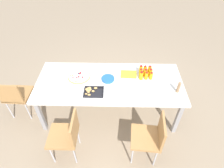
{
  "coord_description": "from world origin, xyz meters",
  "views": [
    {
      "loc": [
        -0.09,
        2.21,
        2.76
      ],
      "look_at": [
        -0.04,
        0.08,
        0.76
      ],
      "focal_mm": 30.38,
      "sensor_mm": 36.0,
      "label": 1
    }
  ],
  "objects_px": {
    "juice_bottle_8": "(141,76)",
    "plate_stack": "(108,79)",
    "party_table": "(109,84)",
    "juice_bottle_2": "(141,69)",
    "juice_bottle_1": "(145,70)",
    "juice_bottle_6": "(151,76)",
    "fruit_pizza": "(79,76)",
    "juice_bottle_7": "(146,76)",
    "chair_end": "(15,95)",
    "juice_bottle_0": "(150,70)",
    "napkin_stack": "(165,73)",
    "juice_bottle_5": "(141,73)",
    "chair_far_left": "(151,136)",
    "juice_bottle_4": "(145,73)",
    "chair_far_right": "(67,134)",
    "cardboard_tube": "(179,87)",
    "snack_tray": "(92,91)",
    "paper_folder": "(129,74)",
    "juice_bottle_3": "(150,73)"
  },
  "relations": [
    {
      "from": "chair_end",
      "to": "snack_tray",
      "type": "height_order",
      "value": "chair_end"
    },
    {
      "from": "juice_bottle_3",
      "to": "juice_bottle_7",
      "type": "distance_m",
      "value": 0.11
    },
    {
      "from": "juice_bottle_5",
      "to": "chair_far_right",
      "type": "bearing_deg",
      "value": 42.51
    },
    {
      "from": "juice_bottle_0",
      "to": "juice_bottle_6",
      "type": "xyz_separation_m",
      "value": [
        -0.01,
        0.15,
        -0.0
      ]
    },
    {
      "from": "juice_bottle_4",
      "to": "paper_folder",
      "type": "relative_size",
      "value": 0.51
    },
    {
      "from": "juice_bottle_1",
      "to": "juice_bottle_6",
      "type": "xyz_separation_m",
      "value": [
        -0.08,
        0.15,
        -0.0
      ]
    },
    {
      "from": "plate_stack",
      "to": "juice_bottle_6",
      "type": "bearing_deg",
      "value": -176.98
    },
    {
      "from": "juice_bottle_1",
      "to": "juice_bottle_2",
      "type": "height_order",
      "value": "juice_bottle_2"
    },
    {
      "from": "juice_bottle_3",
      "to": "plate_stack",
      "type": "height_order",
      "value": "juice_bottle_3"
    },
    {
      "from": "juice_bottle_5",
      "to": "snack_tray",
      "type": "distance_m",
      "value": 0.85
    },
    {
      "from": "chair_far_right",
      "to": "chair_end",
      "type": "distance_m",
      "value": 1.22
    },
    {
      "from": "juice_bottle_4",
      "to": "plate_stack",
      "type": "bearing_deg",
      "value": 10.38
    },
    {
      "from": "party_table",
      "to": "juice_bottle_0",
      "type": "xyz_separation_m",
      "value": [
        -0.65,
        -0.23,
        0.12
      ]
    },
    {
      "from": "plate_stack",
      "to": "paper_folder",
      "type": "xyz_separation_m",
      "value": [
        -0.34,
        -0.14,
        -0.01
      ]
    },
    {
      "from": "fruit_pizza",
      "to": "juice_bottle_6",
      "type": "bearing_deg",
      "value": 178.81
    },
    {
      "from": "party_table",
      "to": "juice_bottle_1",
      "type": "relative_size",
      "value": 16.59
    },
    {
      "from": "juice_bottle_3",
      "to": "snack_tray",
      "type": "bearing_deg",
      "value": 23.8
    },
    {
      "from": "juice_bottle_1",
      "to": "juice_bottle_7",
      "type": "bearing_deg",
      "value": 92.37
    },
    {
      "from": "juice_bottle_3",
      "to": "napkin_stack",
      "type": "bearing_deg",
      "value": -165.19
    },
    {
      "from": "juice_bottle_2",
      "to": "juice_bottle_7",
      "type": "xyz_separation_m",
      "value": [
        -0.07,
        0.15,
        -0.01
      ]
    },
    {
      "from": "juice_bottle_6",
      "to": "fruit_pizza",
      "type": "xyz_separation_m",
      "value": [
        1.16,
        -0.02,
        -0.05
      ]
    },
    {
      "from": "party_table",
      "to": "juice_bottle_2",
      "type": "distance_m",
      "value": 0.57
    },
    {
      "from": "juice_bottle_7",
      "to": "napkin_stack",
      "type": "bearing_deg",
      "value": -155.78
    },
    {
      "from": "juice_bottle_5",
      "to": "party_table",
      "type": "bearing_deg",
      "value": 16.99
    },
    {
      "from": "juice_bottle_1",
      "to": "fruit_pizza",
      "type": "xyz_separation_m",
      "value": [
        1.07,
        0.13,
        -0.05
      ]
    },
    {
      "from": "juice_bottle_5",
      "to": "juice_bottle_8",
      "type": "distance_m",
      "value": 0.07
    },
    {
      "from": "juice_bottle_2",
      "to": "paper_folder",
      "type": "distance_m",
      "value": 0.21
    },
    {
      "from": "juice_bottle_4",
      "to": "snack_tray",
      "type": "xyz_separation_m",
      "value": [
        0.83,
        0.4,
        -0.05
      ]
    },
    {
      "from": "party_table",
      "to": "juice_bottle_7",
      "type": "relative_size",
      "value": 16.78
    },
    {
      "from": "party_table",
      "to": "snack_tray",
      "type": "bearing_deg",
      "value": 43.52
    },
    {
      "from": "plate_stack",
      "to": "juice_bottle_7",
      "type": "bearing_deg",
      "value": -176.74
    },
    {
      "from": "juice_bottle_0",
      "to": "fruit_pizza",
      "type": "height_order",
      "value": "juice_bottle_0"
    },
    {
      "from": "party_table",
      "to": "chair_far_left",
      "type": "bearing_deg",
      "value": 125.65
    },
    {
      "from": "juice_bottle_8",
      "to": "juice_bottle_2",
      "type": "bearing_deg",
      "value": -92.62
    },
    {
      "from": "chair_far_right",
      "to": "juice_bottle_6",
      "type": "bearing_deg",
      "value": -53.43
    },
    {
      "from": "chair_far_left",
      "to": "chair_end",
      "type": "bearing_deg",
      "value": 76.49
    },
    {
      "from": "chair_end",
      "to": "snack_tray",
      "type": "relative_size",
      "value": 2.87
    },
    {
      "from": "party_table",
      "to": "juice_bottle_5",
      "type": "xyz_separation_m",
      "value": [
        -0.5,
        -0.15,
        0.12
      ]
    },
    {
      "from": "juice_bottle_1",
      "to": "cardboard_tube",
      "type": "bearing_deg",
      "value": 135.29
    },
    {
      "from": "juice_bottle_8",
      "to": "chair_far_left",
      "type": "bearing_deg",
      "value": 95.43
    },
    {
      "from": "chair_end",
      "to": "juice_bottle_5",
      "type": "relative_size",
      "value": 5.87
    },
    {
      "from": "paper_folder",
      "to": "chair_far_left",
      "type": "bearing_deg",
      "value": 105.41
    },
    {
      "from": "chair_far_left",
      "to": "fruit_pizza",
      "type": "relative_size",
      "value": 2.25
    },
    {
      "from": "party_table",
      "to": "paper_folder",
      "type": "bearing_deg",
      "value": -149.07
    },
    {
      "from": "chair_end",
      "to": "juice_bottle_0",
      "type": "distance_m",
      "value": 2.25
    },
    {
      "from": "juice_bottle_1",
      "to": "juice_bottle_8",
      "type": "xyz_separation_m",
      "value": [
        0.08,
        0.15,
        0.0
      ]
    },
    {
      "from": "juice_bottle_8",
      "to": "plate_stack",
      "type": "distance_m",
      "value": 0.53
    },
    {
      "from": "party_table",
      "to": "juice_bottle_2",
      "type": "bearing_deg",
      "value": -155.51
    },
    {
      "from": "juice_bottle_1",
      "to": "juice_bottle_6",
      "type": "relative_size",
      "value": 1.05
    },
    {
      "from": "juice_bottle_4",
      "to": "cardboard_tube",
      "type": "distance_m",
      "value": 0.57
    }
  ]
}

